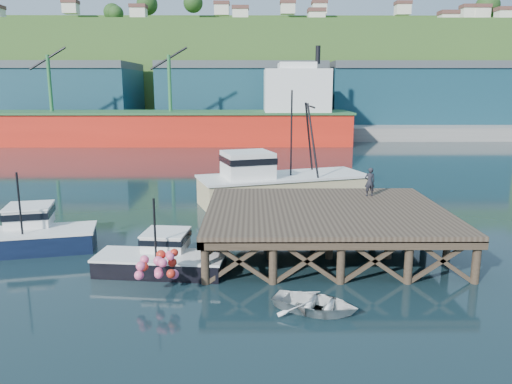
{
  "coord_description": "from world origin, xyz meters",
  "views": [
    {
      "loc": [
        1.8,
        -24.52,
        8.18
      ],
      "look_at": [
        1.98,
        2.0,
        2.54
      ],
      "focal_mm": 35.0,
      "sensor_mm": 36.0,
      "label": 1
    }
  ],
  "objects_px": {
    "boat_navy": "(27,234)",
    "dinghy": "(315,303)",
    "dockworker": "(370,182)",
    "trawler": "(279,181)",
    "boat_black": "(162,257)"
  },
  "relations": [
    {
      "from": "dockworker",
      "to": "boat_navy",
      "type": "bearing_deg",
      "value": 4.62
    },
    {
      "from": "boat_navy",
      "to": "dinghy",
      "type": "distance_m",
      "value": 15.58
    },
    {
      "from": "trawler",
      "to": "boat_black",
      "type": "bearing_deg",
      "value": -132.14
    },
    {
      "from": "boat_navy",
      "to": "boat_black",
      "type": "distance_m",
      "value": 7.99
    },
    {
      "from": "trawler",
      "to": "dinghy",
      "type": "relative_size",
      "value": 3.94
    },
    {
      "from": "dinghy",
      "to": "dockworker",
      "type": "xyz_separation_m",
      "value": [
        4.26,
        10.28,
        2.6
      ]
    },
    {
      "from": "boat_navy",
      "to": "trawler",
      "type": "xyz_separation_m",
      "value": [
        13.36,
        10.25,
        0.79
      ]
    },
    {
      "from": "boat_navy",
      "to": "dinghy",
      "type": "xyz_separation_m",
      "value": [
        13.77,
        -7.28,
        -0.51
      ]
    },
    {
      "from": "dinghy",
      "to": "dockworker",
      "type": "height_order",
      "value": "dockworker"
    },
    {
      "from": "boat_black",
      "to": "dinghy",
      "type": "distance_m",
      "value": 7.66
    },
    {
      "from": "boat_navy",
      "to": "dockworker",
      "type": "xyz_separation_m",
      "value": [
        18.03,
        3.0,
        2.1
      ]
    },
    {
      "from": "boat_black",
      "to": "dockworker",
      "type": "bearing_deg",
      "value": 35.96
    },
    {
      "from": "dockworker",
      "to": "trawler",
      "type": "bearing_deg",
      "value": -62.03
    },
    {
      "from": "dinghy",
      "to": "dockworker",
      "type": "distance_m",
      "value": 11.42
    },
    {
      "from": "dockworker",
      "to": "dinghy",
      "type": "bearing_deg",
      "value": 62.67
    }
  ]
}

